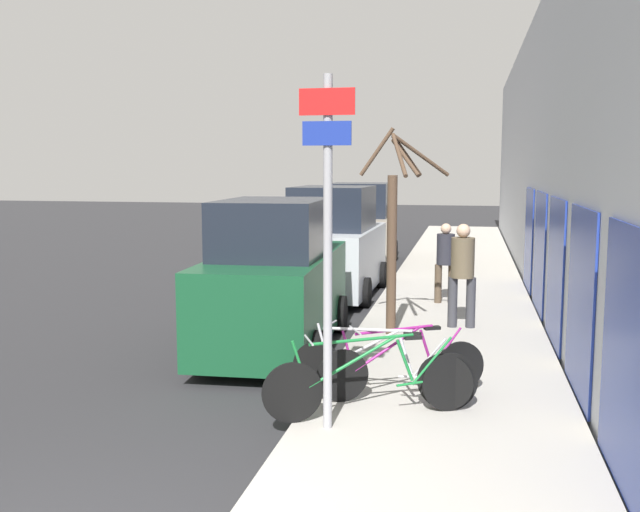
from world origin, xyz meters
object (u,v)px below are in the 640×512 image
at_px(parked_car_0, 275,282).
at_px(street_tree, 394,231).
at_px(parked_car_1, 334,247).
at_px(pedestrian_far, 445,257).
at_px(bicycle_2, 402,367).
at_px(pedestrian_near, 462,268).
at_px(bicycle_0, 373,382).
at_px(signpost, 328,237).
at_px(parked_car_2, 360,229).
at_px(bicycle_1, 379,370).

bearing_deg(parked_car_0, street_tree, 22.24).
bearing_deg(parked_car_1, pedestrian_far, -23.06).
distance_m(bicycle_2, parked_car_0, 3.38).
bearing_deg(street_tree, pedestrian_near, 34.43).
bearing_deg(pedestrian_near, pedestrian_far, 96.23).
distance_m(parked_car_0, pedestrian_far, 4.67).
bearing_deg(street_tree, pedestrian_far, 76.02).
distance_m(bicycle_0, pedestrian_near, 4.96).
height_order(bicycle_0, street_tree, street_tree).
xyz_separation_m(signpost, parked_car_2, (-1.74, 13.80, -1.12)).
height_order(signpost, bicycle_1, signpost).
distance_m(signpost, street_tree, 4.52).
distance_m(bicycle_0, pedestrian_far, 7.14).
height_order(bicycle_1, pedestrian_near, pedestrian_near).
relative_size(parked_car_1, pedestrian_far, 2.51).
height_order(bicycle_0, pedestrian_far, pedestrian_far).
xyz_separation_m(bicycle_1, bicycle_2, (0.26, 0.24, -0.01)).
bearing_deg(bicycle_1, street_tree, 12.41).
xyz_separation_m(bicycle_2, pedestrian_near, (0.66, 4.05, 0.68)).
relative_size(bicycle_2, parked_car_2, 0.45).
bearing_deg(parked_car_1, parked_car_2, 92.85).
distance_m(bicycle_0, parked_car_1, 8.49).
xyz_separation_m(signpost, bicycle_1, (0.44, 0.98, -1.70)).
bearing_deg(pedestrian_far, parked_car_1, 140.10).
bearing_deg(signpost, bicycle_1, 65.68).
bearing_deg(bicycle_0, parked_car_1, -10.15).
bearing_deg(bicycle_0, parked_car_0, 8.46).
relative_size(parked_car_1, street_tree, 1.20).
distance_m(bicycle_1, bicycle_2, 0.35).
bearing_deg(pedestrian_near, street_tree, -148.56).
height_order(bicycle_2, pedestrian_far, pedestrian_far).
distance_m(parked_car_0, parked_car_1, 5.02).
height_order(parked_car_0, parked_car_1, parked_car_1).
height_order(signpost, bicycle_2, signpost).
xyz_separation_m(bicycle_1, pedestrian_near, (0.92, 4.29, 0.67)).
relative_size(parked_car_2, pedestrian_near, 2.40).
xyz_separation_m(bicycle_0, street_tree, (-0.20, 4.06, 1.35)).
distance_m(parked_car_1, street_tree, 4.61).
relative_size(signpost, pedestrian_far, 2.28).
xyz_separation_m(parked_car_0, parked_car_2, (-0.16, 10.16, -0.00)).
bearing_deg(pedestrian_far, bicycle_1, -110.79).
height_order(parked_car_2, pedestrian_far, parked_car_2).
xyz_separation_m(bicycle_2, parked_car_0, (-2.29, 2.43, 0.58)).
height_order(bicycle_1, parked_car_1, parked_car_1).
bearing_deg(pedestrian_near, parked_car_0, -154.16).
height_order(bicycle_0, parked_car_1, parked_car_1).
bearing_deg(pedestrian_far, bicycle_0, -110.44).
height_order(bicycle_2, street_tree, street_tree).
distance_m(bicycle_0, bicycle_2, 0.82).
bearing_deg(parked_car_0, pedestrian_near, 26.01).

